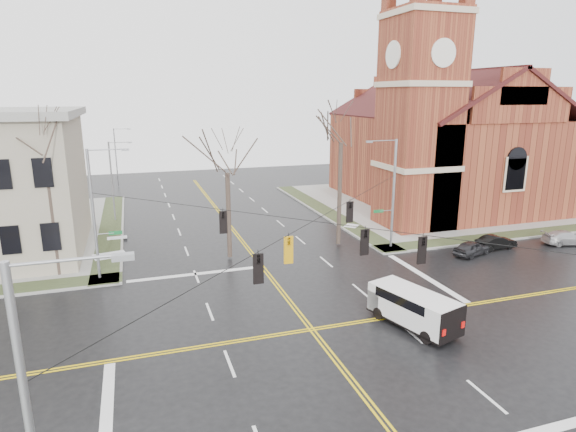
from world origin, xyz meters
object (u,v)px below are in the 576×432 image
object	(u,v)px
tree_nw_far	(44,149)
tree_ne	(341,136)
signal_pole_nw	(96,211)
parked_car_b	(496,242)
cargo_van	(411,305)
signal_pole_ne	(392,191)
parked_car_c	(566,238)
parked_car_a	(472,248)
signal_pole_sw	(38,429)
streetlight_north_a	(113,178)
tree_nw_near	(227,167)
church	(439,132)
streetlight_north_b	(117,155)

from	to	relation	value
tree_nw_far	tree_ne	xyz separation A→B (m)	(21.87, 0.45, 0.29)
signal_pole_nw	parked_car_b	bearing A→B (deg)	-5.35
cargo_van	parked_car_b	distance (m)	17.35
signal_pole_ne	parked_car_c	world-z (taller)	signal_pole_ne
signal_pole_nw	parked_car_a	distance (m)	28.63
signal_pole_ne	tree_ne	world-z (taller)	tree_ne
signal_pole_sw	streetlight_north_a	xyz separation A→B (m)	(0.67, 39.50, -0.48)
signal_pole_sw	parked_car_c	bearing A→B (deg)	27.01
parked_car_c	tree_nw_near	size ratio (longest dim) A/B	0.41
tree_nw_far	cargo_van	bearing A→B (deg)	-36.00
tree_ne	cargo_van	bearing A→B (deg)	-98.34
signal_pole_ne	church	bearing A→B (deg)	44.66
signal_pole_nw	parked_car_c	world-z (taller)	signal_pole_nw
church	signal_pole_nw	xyz separation A→B (m)	(-36.09, -13.28, -3.48)
church	signal_pole_ne	bearing A→B (deg)	-135.34
church	tree_nw_far	world-z (taller)	church
streetlight_north_a	cargo_van	distance (m)	33.48
church	cargo_van	world-z (taller)	church
church	parked_car_a	size ratio (longest dim) A/B	7.85
cargo_van	tree_nw_near	xyz separation A→B (m)	(-7.38, 14.29, 6.08)
parked_car_b	parked_car_c	world-z (taller)	parked_car_c
streetlight_north_a	tree_ne	world-z (taller)	tree_ne
tree_nw_far	tree_ne	world-z (taller)	tree_ne
parked_car_a	tree_nw_near	distance (m)	20.52
signal_pole_ne	parked_car_a	world-z (taller)	signal_pole_ne
tree_ne	streetlight_north_a	bearing A→B (deg)	141.73
signal_pole_ne	streetlight_north_b	size ratio (longest dim) A/B	1.12
signal_pole_ne	cargo_van	xyz separation A→B (m)	(-5.88, -12.67, -3.76)
streetlight_north_a	tree_ne	xyz separation A→B (m)	(18.26, -14.41, 4.87)
streetlight_north_b	tree_nw_near	distance (m)	36.07
signal_pole_nw	church	bearing A→B (deg)	20.21
parked_car_c	church	bearing A→B (deg)	16.35
parked_car_c	tree_nw_far	size ratio (longest dim) A/B	0.32
streetlight_north_b	signal_pole_nw	bearing A→B (deg)	-91.05
cargo_van	signal_pole_nw	bearing A→B (deg)	126.48
parked_car_a	tree_nw_near	world-z (taller)	tree_nw_near
streetlight_north_a	cargo_van	size ratio (longest dim) A/B	1.42
parked_car_c	tree_ne	world-z (taller)	tree_ne
signal_pole_sw	streetlight_north_b	bearing A→B (deg)	89.36
church	streetlight_north_b	xyz separation A→B (m)	(-35.42, 23.22, -3.97)
parked_car_b	tree_nw_far	distance (m)	35.37
church	tree_nw_near	bearing A→B (deg)	-156.40
cargo_van	tree_nw_far	bearing A→B (deg)	127.56
church	parked_car_c	bearing A→B (deg)	-84.30
parked_car_c	tree_ne	distance (m)	21.59
church	parked_car_b	distance (m)	18.67
signal_pole_nw	streetlight_north_a	size ratio (longest dim) A/B	1.12
signal_pole_ne	signal_pole_nw	distance (m)	22.64
parked_car_b	signal_pole_nw	bearing A→B (deg)	82.21
signal_pole_nw	tree_nw_far	distance (m)	5.31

